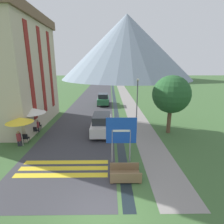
% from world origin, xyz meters
% --- Properties ---
extents(ground_plane, '(160.00, 160.00, 0.00)m').
position_xyz_m(ground_plane, '(0.00, 20.00, 0.00)').
color(ground_plane, '#3D6033').
extents(road, '(6.40, 60.00, 0.01)m').
position_xyz_m(road, '(-2.50, 30.00, 0.00)').
color(road, '#38383D').
rests_on(road, ground_plane).
extents(footpath, '(2.20, 60.00, 0.01)m').
position_xyz_m(footpath, '(3.60, 30.00, 0.00)').
color(footpath, gray).
rests_on(footpath, ground_plane).
extents(drainage_channel, '(0.60, 60.00, 0.00)m').
position_xyz_m(drainage_channel, '(1.20, 30.00, 0.00)').
color(drainage_channel, black).
rests_on(drainage_channel, ground_plane).
extents(crosswalk_marking, '(5.44, 1.84, 0.01)m').
position_xyz_m(crosswalk_marking, '(-2.50, 3.47, 0.01)').
color(crosswalk_marking, yellow).
rests_on(crosswalk_marking, ground_plane).
extents(mountain_distant, '(56.95, 56.95, 27.02)m').
position_xyz_m(mountain_distant, '(7.74, 75.45, 13.51)').
color(mountain_distant, gray).
rests_on(mountain_distant, ground_plane).
extents(hotel_building, '(6.38, 10.04, 11.05)m').
position_xyz_m(hotel_building, '(-9.40, 12.00, 5.96)').
color(hotel_building, '#BCAD93').
rests_on(hotel_building, ground_plane).
extents(road_sign, '(1.93, 0.11, 3.03)m').
position_xyz_m(road_sign, '(1.07, 4.23, 1.96)').
color(road_sign, gray).
rests_on(road_sign, ground_plane).
extents(footbridge, '(1.70, 1.10, 0.65)m').
position_xyz_m(footbridge, '(1.20, 2.48, 0.23)').
color(footbridge, brown).
rests_on(footbridge, ground_plane).
extents(parked_car_near, '(1.92, 4.60, 1.82)m').
position_xyz_m(parked_car_near, '(-0.40, 9.38, 0.91)').
color(parked_car_near, silver).
rests_on(parked_car_near, ground_plane).
extents(parked_car_far, '(1.85, 3.99, 1.82)m').
position_xyz_m(parked_car_far, '(-0.67, 21.21, 0.91)').
color(parked_car_far, '#28663D').
rests_on(parked_car_far, ground_plane).
extents(cafe_chair_far_right, '(0.40, 0.40, 0.85)m').
position_xyz_m(cafe_chair_far_right, '(-6.57, 10.07, 0.51)').
color(cafe_chair_far_right, black).
rests_on(cafe_chair_far_right, ground_plane).
extents(cafe_chair_near_left, '(0.40, 0.40, 0.85)m').
position_xyz_m(cafe_chair_near_left, '(-6.42, 7.06, 0.51)').
color(cafe_chair_near_left, black).
rests_on(cafe_chair_near_left, ground_plane).
extents(cafe_chair_near_right, '(0.40, 0.40, 0.85)m').
position_xyz_m(cafe_chair_near_right, '(-6.91, 7.05, 0.51)').
color(cafe_chair_near_right, black).
rests_on(cafe_chair_near_right, ground_plane).
extents(cafe_chair_middle, '(0.40, 0.40, 0.85)m').
position_xyz_m(cafe_chair_middle, '(-6.35, 8.71, 0.51)').
color(cafe_chair_middle, black).
rests_on(cafe_chair_middle, ground_plane).
extents(cafe_umbrella_front_yellow, '(2.01, 2.01, 2.32)m').
position_xyz_m(cafe_umbrella_front_yellow, '(-6.52, 6.69, 2.12)').
color(cafe_umbrella_front_yellow, '#B7B2A8').
rests_on(cafe_umbrella_front_yellow, ground_plane).
extents(cafe_umbrella_middle_white, '(2.46, 2.46, 2.54)m').
position_xyz_m(cafe_umbrella_middle_white, '(-6.57, 8.89, 2.30)').
color(cafe_umbrella_middle_white, '#B7B2A8').
rests_on(cafe_umbrella_middle_white, ground_plane).
extents(person_seated_far, '(0.32, 0.32, 1.26)m').
position_xyz_m(person_seated_far, '(-6.72, 6.59, 0.70)').
color(person_seated_far, '#282833').
rests_on(person_seated_far, ground_plane).
extents(person_standing_terrace, '(0.32, 0.32, 1.72)m').
position_xyz_m(person_standing_terrace, '(-7.08, 7.70, 1.00)').
color(person_standing_terrace, '#282833').
rests_on(person_standing_terrace, ground_plane).
extents(person_seated_near, '(0.32, 0.32, 1.22)m').
position_xyz_m(person_seated_near, '(-6.49, 9.57, 0.68)').
color(person_seated_near, '#282833').
rests_on(person_seated_near, ground_plane).
extents(streetlamp, '(0.28, 0.28, 4.77)m').
position_xyz_m(streetlamp, '(3.34, 12.67, 2.85)').
color(streetlamp, '#515156').
rests_on(streetlamp, ground_plane).
extents(tree_by_path, '(3.37, 3.37, 5.32)m').
position_xyz_m(tree_by_path, '(5.84, 9.29, 3.62)').
color(tree_by_path, brown).
rests_on(tree_by_path, ground_plane).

